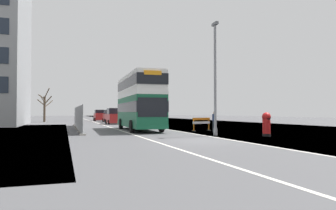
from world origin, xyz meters
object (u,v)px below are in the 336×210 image
object	(u,v)px
car_receding_mid	(110,116)
pedestrian_at_kerb	(214,122)
roadworks_barrier	(201,123)
red_pillar_postbox	(266,123)
car_receding_far	(99,116)
car_oncoming_near	(114,117)
lamppost_foreground	(215,82)
double_decker_bus	(139,101)

from	to	relation	value
car_receding_mid	pedestrian_at_kerb	distance (m)	29.97
pedestrian_at_kerb	roadworks_barrier	bearing A→B (deg)	95.08
red_pillar_postbox	roadworks_barrier	xyz separation A→B (m)	(-1.68, 6.78, -0.15)
roadworks_barrier	car_receding_far	bearing A→B (deg)	98.04
car_oncoming_near	pedestrian_at_kerb	bearing A→B (deg)	-76.63
car_receding_far	pedestrian_at_kerb	world-z (taller)	car_receding_far
pedestrian_at_kerb	red_pillar_postbox	bearing A→B (deg)	-72.40
car_receding_mid	car_receding_far	bearing A→B (deg)	97.20
lamppost_foreground	pedestrian_at_kerb	bearing A→B (deg)	63.95
car_receding_mid	car_receding_far	size ratio (longest dim) A/B	1.10
double_decker_bus	car_oncoming_near	bearing A→B (deg)	89.61
car_receding_mid	red_pillar_postbox	bearing A→B (deg)	-80.61
red_pillar_postbox	car_receding_mid	world-z (taller)	car_receding_mid
lamppost_foreground	car_receding_mid	size ratio (longest dim) A/B	1.88
double_decker_bus	car_oncoming_near	world-z (taller)	double_decker_bus
car_oncoming_near	car_receding_mid	bearing A→B (deg)	85.36
double_decker_bus	car_receding_far	bearing A→B (deg)	90.20
car_receding_far	pedestrian_at_kerb	xyz separation A→B (m)	(5.14, -37.16, -0.15)
lamppost_foreground	double_decker_bus	bearing A→B (deg)	114.07
roadworks_barrier	car_receding_far	size ratio (longest dim) A/B	0.49
red_pillar_postbox	car_receding_far	bearing A→B (deg)	99.00
double_decker_bus	pedestrian_at_kerb	distance (m)	7.29
car_oncoming_near	lamppost_foreground	bearing A→B (deg)	-81.72
double_decker_bus	lamppost_foreground	size ratio (longest dim) A/B	1.32
car_oncoming_near	pedestrian_at_kerb	size ratio (longest dim) A/B	2.68
red_pillar_postbox	pedestrian_at_kerb	world-z (taller)	pedestrian_at_kerb
double_decker_bus	pedestrian_at_kerb	size ratio (longest dim) A/B	6.16
double_decker_bus	roadworks_barrier	bearing A→B (deg)	-30.71
car_oncoming_near	car_receding_mid	xyz separation A→B (m)	(0.73, 8.96, -0.07)
car_oncoming_near	red_pillar_postbox	bearing A→B (deg)	-75.83
red_pillar_postbox	roadworks_barrier	distance (m)	6.99
car_receding_far	roadworks_barrier	bearing A→B (deg)	-81.96
lamppost_foreground	pedestrian_at_kerb	distance (m)	4.42
double_decker_bus	red_pillar_postbox	xyz separation A→B (m)	(6.52, -9.66, -1.74)
roadworks_barrier	car_oncoming_near	distance (m)	19.22
car_receding_mid	car_receding_far	xyz separation A→B (m)	(-0.95, 7.49, 0.04)
lamppost_foreground	red_pillar_postbox	world-z (taller)	lamppost_foreground
double_decker_bus	car_receding_mid	bearing A→B (deg)	88.06
red_pillar_postbox	car_oncoming_near	world-z (taller)	car_oncoming_near
lamppost_foreground	roadworks_barrier	world-z (taller)	lamppost_foreground
roadworks_barrier	car_oncoming_near	world-z (taller)	car_oncoming_near
roadworks_barrier	car_receding_mid	xyz separation A→B (m)	(-4.01, 27.59, 0.22)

